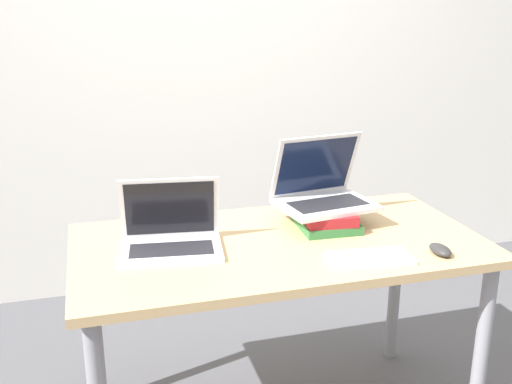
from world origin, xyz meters
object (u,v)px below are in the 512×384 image
wireless_keyboard (370,258)px  mouse (440,250)px  book_stack (325,217)px  laptop_on_books (322,191)px  laptop_left (171,236)px

wireless_keyboard → mouse: bearing=-4.9°
book_stack → laptop_on_books: laptop_on_books is taller
wireless_keyboard → mouse: (0.24, -0.02, 0.01)m
laptop_left → book_stack: size_ratio=1.23×
laptop_on_books → mouse: 0.47m
wireless_keyboard → laptop_left: bearing=156.3°
laptop_left → book_stack: 0.57m
laptop_left → wireless_keyboard: size_ratio=1.28×
laptop_left → mouse: 0.87m
book_stack → mouse: size_ratio=2.91×
book_stack → mouse: 0.43m
mouse → laptop_left: bearing=161.3°
laptop_on_books → wireless_keyboard: 0.38m
laptop_on_books → wireless_keyboard: size_ratio=1.32×
book_stack → wireless_keyboard: 0.33m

